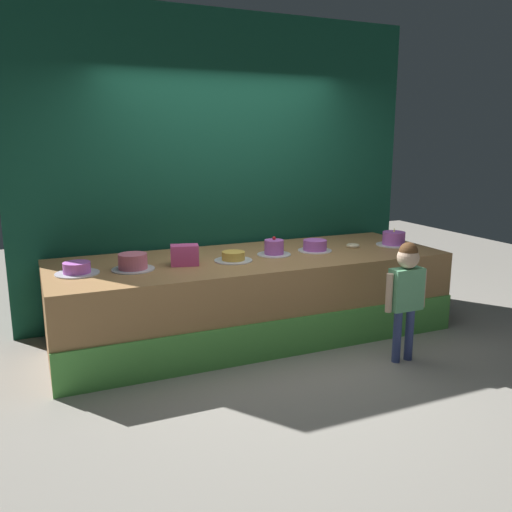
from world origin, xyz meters
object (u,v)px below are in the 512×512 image
Objects in this scene: pink_box at (185,255)px; cake_far_right at (394,239)px; cake_far_left at (77,269)px; cake_left at (133,262)px; cake_right at (315,246)px; cake_center_right at (274,248)px; child_figure at (406,285)px; donut at (353,246)px; cake_center_left at (233,257)px.

cake_far_right reaches higher than pink_box.
cake_far_left is 0.45m from cake_left.
pink_box is 0.73× the size of cake_right.
cake_left is 1.34m from cake_center_right.
child_figure is at bearing -122.56° from cake_far_right.
cake_left reaches higher than donut.
child_figure reaches higher than cake_far_left.
cake_far_left is at bearing -179.43° from cake_center_right.
cake_center_left is at bearing -2.46° from pink_box.
cake_far_right is at bearing -0.23° from cake_left.
cake_left is 1.08× the size of cake_right.
cake_center_left is (-1.13, 1.00, 0.14)m from child_figure.
cake_left is 0.89m from cake_center_left.
cake_left is at bearing -178.38° from donut.
cake_far_right is at bearing -0.91° from cake_far_left.
cake_left is (0.44, -0.04, 0.02)m from cake_far_left.
cake_right is at bearing 175.41° from cake_far_right.
cake_right is (-0.44, -0.00, 0.03)m from donut.
donut is 0.45m from cake_far_right.
cake_far_right is (0.89, -0.07, 0.01)m from cake_right.
cake_left is 1.78m from cake_right.
child_figure reaches higher than cake_center_right.
donut is 2.67m from cake_far_left.
cake_far_right reaches higher than cake_right.
cake_far_right reaches higher than cake_center_left.
cake_far_left is at bearing 177.18° from cake_center_left.
pink_box is (-1.58, 1.02, 0.19)m from child_figure.
cake_far_left is (-2.67, -0.02, 0.03)m from donut.
cake_left is 1.04× the size of cake_center_left.
child_figure is 2.69m from cake_far_left.
pink_box is 0.68× the size of cake_far_right.
pink_box reaches higher than cake_right.
pink_box is 0.45m from cake_left.
cake_far_left is 0.99× the size of cake_left.
cake_right reaches higher than donut.
cake_center_right is at bearing -179.60° from donut.
pink_box is 0.75× the size of cake_center_right.
cake_center_left is (0.44, -0.02, -0.05)m from pink_box.
donut is 0.89m from cake_center_right.
cake_far_right is (1.33, -0.07, 0.00)m from cake_center_right.
cake_center_right is 0.91× the size of cake_far_right.
cake_center_right is 1.34m from cake_far_right.
cake_center_right is at bearing 122.51° from child_figure.
cake_far_left is 1.01× the size of cake_far_right.
child_figure is at bearing -32.76° from pink_box.
pink_box is 0.89m from cake_far_left.
cake_center_right is (1.33, 0.06, 0.00)m from cake_left.
child_figure is 2.97× the size of cake_center_left.
cake_far_right reaches higher than cake_far_left.
child_figure is 2.88× the size of cake_far_left.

